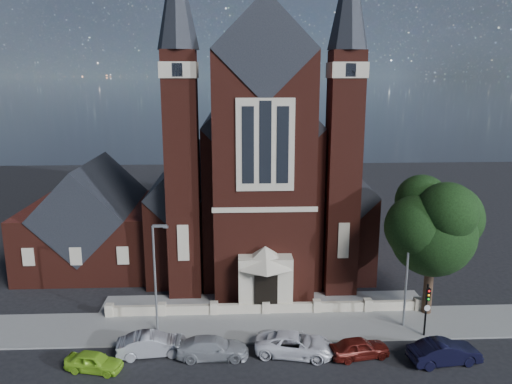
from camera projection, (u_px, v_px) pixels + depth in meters
The scene contains 16 objects.
ground at pixel (260, 272), 47.09m from camera, with size 120.00×120.00×0.00m, color black.
pavement_strip at pixel (267, 326), 36.87m from camera, with size 60.00×5.00×0.12m, color slate.
forecourt_paving at pixel (264, 302), 40.76m from camera, with size 26.00×3.00×0.14m, color slate.
forecourt_wall at pixel (266, 314), 38.82m from camera, with size 24.00×0.40×0.90m, color beige.
church at pixel (256, 171), 52.97m from camera, with size 20.01×34.90×29.20m.
parish_hall at pixel (94, 224), 48.41m from camera, with size 12.00×12.20×10.24m.
street_tree at pixel (436, 229), 37.02m from camera, with size 6.40×6.60×10.70m.
street_lamp_left at pixel (156, 272), 35.00m from camera, with size 1.16×0.22×8.09m.
street_lamp_right at pixel (408, 268), 35.79m from camera, with size 1.16×0.22×8.09m.
traffic_signal at pixel (427, 303), 34.75m from camera, with size 0.28×0.42×4.00m.
car_lime_van at pixel (94, 362), 31.18m from camera, with size 1.45×3.61×1.23m, color #95D42A.
car_silver_a at pixel (152, 344), 32.94m from camera, with size 1.59×4.55×1.50m, color gray.
car_silver_b at pixel (212, 348), 32.65m from camera, with size 1.93×4.75×1.38m, color #93969A.
car_white_suv at pixel (295, 344), 32.99m from camera, with size 2.42×5.26×1.46m, color white.
car_dark_red at pixel (359, 348), 32.68m from camera, with size 1.59×3.96×1.35m, color #4F120D.
car_navy at pixel (444, 352), 31.99m from camera, with size 1.61×4.62×1.52m, color black.
Camera 1 is at (-2.35, -29.10, 18.01)m, focal length 35.00 mm.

